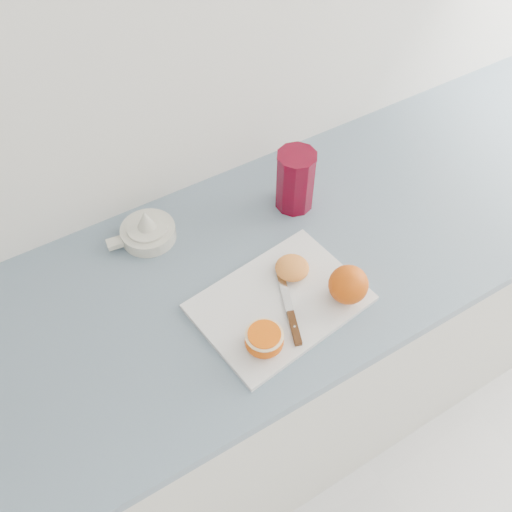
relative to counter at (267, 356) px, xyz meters
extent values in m
cube|color=white|center=(-0.23, 0.30, 0.90)|extent=(4.00, 0.04, 2.70)
cube|color=silver|center=(0.00, 0.00, -0.02)|extent=(2.31, 0.60, 0.86)
cube|color=slate|center=(0.00, 0.00, 0.43)|extent=(2.37, 0.64, 0.03)
cube|color=white|center=(-0.05, -0.12, 0.45)|extent=(0.37, 0.28, 0.01)
sphere|color=#D14300|center=(0.08, -0.18, 0.50)|extent=(0.08, 0.08, 0.08)
ellipsoid|color=#D14300|center=(-0.13, -0.19, 0.48)|extent=(0.08, 0.08, 0.04)
cylinder|color=#FFE0A7|center=(-0.13, -0.19, 0.50)|extent=(0.08, 0.08, 0.00)
cylinder|color=#FE5201|center=(-0.13, -0.19, 0.50)|extent=(0.06, 0.06, 0.00)
ellipsoid|color=orange|center=(0.01, -0.07, 0.47)|extent=(0.07, 0.07, 0.03)
cylinder|color=orange|center=(0.01, -0.07, 0.48)|extent=(0.06, 0.06, 0.00)
cube|color=#4E2A11|center=(-0.06, -0.19, 0.46)|extent=(0.04, 0.08, 0.01)
cube|color=#B7B7BC|center=(-0.03, -0.11, 0.46)|extent=(0.05, 0.10, 0.00)
cylinder|color=#B7B7BC|center=(-0.06, -0.19, 0.46)|extent=(0.00, 0.00, 0.01)
cylinder|color=white|center=(-0.21, 0.20, 0.46)|extent=(0.13, 0.13, 0.03)
cylinder|color=white|center=(-0.21, 0.20, 0.48)|extent=(0.09, 0.09, 0.01)
cone|color=white|center=(-0.21, 0.20, 0.50)|extent=(0.04, 0.04, 0.05)
cube|color=white|center=(-0.28, 0.21, 0.46)|extent=(0.04, 0.03, 0.01)
ellipsoid|color=#D55607|center=(-0.20, 0.19, 0.48)|extent=(0.01, 0.01, 0.00)
ellipsoid|color=#D55607|center=(-0.22, 0.21, 0.48)|extent=(0.01, 0.01, 0.00)
ellipsoid|color=#D55607|center=(-0.21, 0.18, 0.48)|extent=(0.01, 0.01, 0.00)
ellipsoid|color=#D55607|center=(-0.19, 0.20, 0.48)|extent=(0.01, 0.01, 0.00)
cylinder|color=maroon|center=(0.14, 0.11, 0.52)|extent=(0.09, 0.09, 0.15)
cylinder|color=orange|center=(0.14, 0.11, 0.46)|extent=(0.08, 0.08, 0.03)
cylinder|color=maroon|center=(0.14, 0.11, 0.60)|extent=(0.09, 0.09, 0.00)
camera|label=1|loc=(-0.44, -0.67, 1.44)|focal=40.00mm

